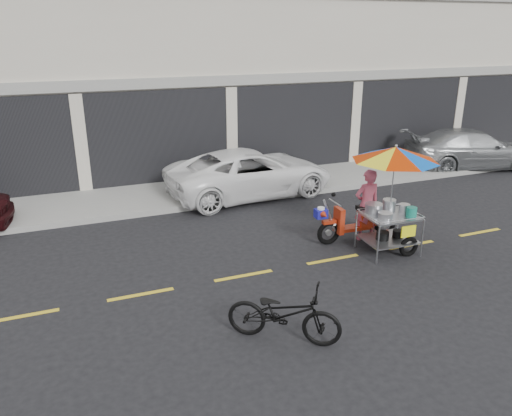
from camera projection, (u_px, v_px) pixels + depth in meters
name	position (u px, v px, depth m)	size (l,w,h in m)	color
ground	(333.00, 259.00, 10.49)	(90.00, 90.00, 0.00)	black
sidewalk	(243.00, 184.00, 15.27)	(45.00, 3.00, 0.15)	gray
shophouse_block	(265.00, 38.00, 19.28)	(36.00, 8.11, 10.40)	beige
centerline	(333.00, 259.00, 10.48)	(42.00, 0.10, 0.01)	gold
white_pickup	(251.00, 173.00, 14.32)	(2.23, 4.84, 1.34)	white
silver_pickup	(471.00, 149.00, 17.17)	(1.88, 4.62, 1.34)	#94989A
near_bicycle	(284.00, 313.00, 7.63)	(0.62, 1.78, 0.94)	black
food_vendor_rig	(383.00, 182.00, 10.64)	(2.33, 1.93, 2.36)	black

